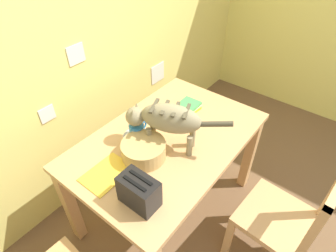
{
  "coord_description": "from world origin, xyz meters",
  "views": [
    {
      "loc": [
        -1.03,
        0.11,
        1.96
      ],
      "look_at": [
        0.01,
        0.92,
        0.86
      ],
      "focal_mm": 29.54,
      "sensor_mm": 36.0,
      "label": 1
    }
  ],
  "objects_px": {
    "book_stack": "(187,107)",
    "wicker_basket": "(144,150)",
    "dining_table": "(168,148)",
    "magazine": "(107,174)",
    "saucer_bowl": "(137,138)",
    "wooden_chair_near": "(283,220)",
    "coffee_mug": "(137,131)",
    "toaster": "(139,192)",
    "cat": "(166,119)"
  },
  "relations": [
    {
      "from": "magazine",
      "to": "wicker_basket",
      "type": "relative_size",
      "value": 1.03
    },
    {
      "from": "book_stack",
      "to": "wicker_basket",
      "type": "distance_m",
      "value": 0.54
    },
    {
      "from": "cat",
      "to": "coffee_mug",
      "type": "xyz_separation_m",
      "value": [
        -0.07,
        0.18,
        -0.13
      ]
    },
    {
      "from": "magazine",
      "to": "wooden_chair_near",
      "type": "distance_m",
      "value": 1.09
    },
    {
      "from": "wooden_chair_near",
      "to": "magazine",
      "type": "bearing_deg",
      "value": 126.26
    },
    {
      "from": "coffee_mug",
      "to": "toaster",
      "type": "bearing_deg",
      "value": -135.75
    },
    {
      "from": "coffee_mug",
      "to": "wooden_chair_near",
      "type": "relative_size",
      "value": 0.15
    },
    {
      "from": "cat",
      "to": "wicker_basket",
      "type": "relative_size",
      "value": 2.27
    },
    {
      "from": "wicker_basket",
      "to": "magazine",
      "type": "bearing_deg",
      "value": 162.24
    },
    {
      "from": "book_stack",
      "to": "magazine",
      "type": "bearing_deg",
      "value": 179.29
    },
    {
      "from": "cat",
      "to": "book_stack",
      "type": "relative_size",
      "value": 3.01
    },
    {
      "from": "saucer_bowl",
      "to": "wooden_chair_near",
      "type": "height_order",
      "value": "wooden_chair_near"
    },
    {
      "from": "dining_table",
      "to": "saucer_bowl",
      "type": "bearing_deg",
      "value": 131.85
    },
    {
      "from": "dining_table",
      "to": "wicker_basket",
      "type": "bearing_deg",
      "value": 177.13
    },
    {
      "from": "saucer_bowl",
      "to": "book_stack",
      "type": "relative_size",
      "value": 0.92
    },
    {
      "from": "wicker_basket",
      "to": "book_stack",
      "type": "bearing_deg",
      "value": 6.84
    },
    {
      "from": "saucer_bowl",
      "to": "toaster",
      "type": "distance_m",
      "value": 0.48
    },
    {
      "from": "magazine",
      "to": "book_stack",
      "type": "bearing_deg",
      "value": -0.68
    },
    {
      "from": "dining_table",
      "to": "saucer_bowl",
      "type": "height_order",
      "value": "saucer_bowl"
    },
    {
      "from": "dining_table",
      "to": "toaster",
      "type": "bearing_deg",
      "value": -158.26
    },
    {
      "from": "dining_table",
      "to": "cat",
      "type": "xyz_separation_m",
      "value": [
        -0.06,
        -0.03,
        0.3
      ]
    },
    {
      "from": "wicker_basket",
      "to": "wooden_chair_near",
      "type": "height_order",
      "value": "wooden_chair_near"
    },
    {
      "from": "magazine",
      "to": "wooden_chair_near",
      "type": "relative_size",
      "value": 0.29
    },
    {
      "from": "coffee_mug",
      "to": "toaster",
      "type": "height_order",
      "value": "toaster"
    },
    {
      "from": "wicker_basket",
      "to": "toaster",
      "type": "bearing_deg",
      "value": -141.74
    },
    {
      "from": "saucer_bowl",
      "to": "wooden_chair_near",
      "type": "xyz_separation_m",
      "value": [
        0.24,
        -0.94,
        -0.32
      ]
    },
    {
      "from": "magazine",
      "to": "book_stack",
      "type": "height_order",
      "value": "book_stack"
    },
    {
      "from": "cat",
      "to": "wooden_chair_near",
      "type": "relative_size",
      "value": 0.64
    },
    {
      "from": "toaster",
      "to": "wooden_chair_near",
      "type": "relative_size",
      "value": 0.21
    },
    {
      "from": "magazine",
      "to": "wooden_chair_near",
      "type": "bearing_deg",
      "value": -57.51
    },
    {
      "from": "cat",
      "to": "book_stack",
      "type": "distance_m",
      "value": 0.43
    },
    {
      "from": "coffee_mug",
      "to": "magazine",
      "type": "bearing_deg",
      "value": -169.17
    },
    {
      "from": "saucer_bowl",
      "to": "coffee_mug",
      "type": "height_order",
      "value": "coffee_mug"
    },
    {
      "from": "book_stack",
      "to": "wicker_basket",
      "type": "bearing_deg",
      "value": -173.16
    },
    {
      "from": "coffee_mug",
      "to": "wicker_basket",
      "type": "relative_size",
      "value": 0.52
    },
    {
      "from": "magazine",
      "to": "book_stack",
      "type": "distance_m",
      "value": 0.77
    },
    {
      "from": "dining_table",
      "to": "coffee_mug",
      "type": "relative_size",
      "value": 9.35
    },
    {
      "from": "wooden_chair_near",
      "to": "coffee_mug",
      "type": "bearing_deg",
      "value": 108.11
    },
    {
      "from": "saucer_bowl",
      "to": "wicker_basket",
      "type": "relative_size",
      "value": 0.69
    },
    {
      "from": "magazine",
      "to": "saucer_bowl",
      "type": "bearing_deg",
      "value": 10.96
    },
    {
      "from": "saucer_bowl",
      "to": "wooden_chair_near",
      "type": "bearing_deg",
      "value": -75.51
    },
    {
      "from": "cat",
      "to": "wooden_chair_near",
      "type": "bearing_deg",
      "value": -99.59
    },
    {
      "from": "saucer_bowl",
      "to": "magazine",
      "type": "height_order",
      "value": "saucer_bowl"
    },
    {
      "from": "coffee_mug",
      "to": "dining_table",
      "type": "bearing_deg",
      "value": -48.85
    },
    {
      "from": "dining_table",
      "to": "magazine",
      "type": "distance_m",
      "value": 0.47
    },
    {
      "from": "wicker_basket",
      "to": "coffee_mug",
      "type": "bearing_deg",
      "value": 56.1
    },
    {
      "from": "dining_table",
      "to": "coffee_mug",
      "type": "xyz_separation_m",
      "value": [
        -0.13,
        0.15,
        0.16
      ]
    },
    {
      "from": "magazine",
      "to": "wooden_chair_near",
      "type": "xyz_separation_m",
      "value": [
        0.56,
        -0.88,
        -0.31
      ]
    },
    {
      "from": "book_stack",
      "to": "wooden_chair_near",
      "type": "distance_m",
      "value": 0.96
    },
    {
      "from": "dining_table",
      "to": "toaster",
      "type": "relative_size",
      "value": 6.44
    }
  ]
}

